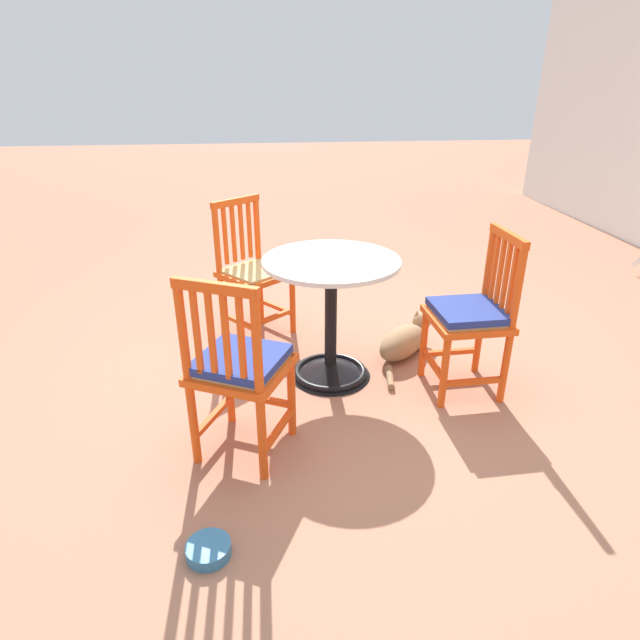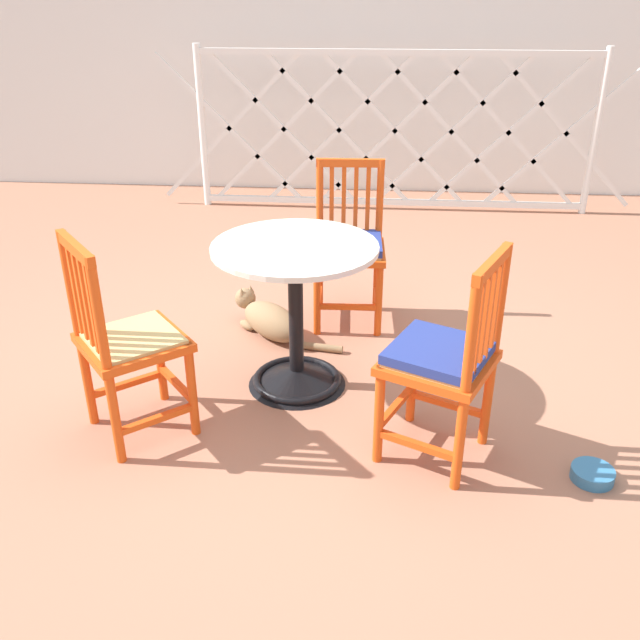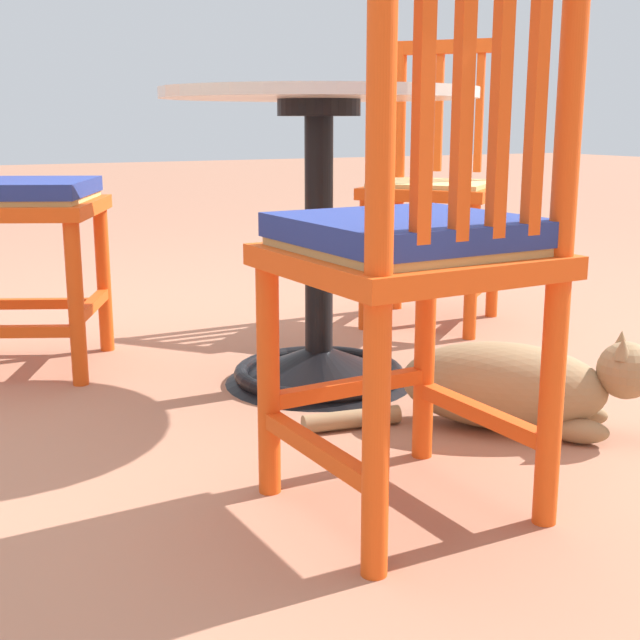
{
  "view_description": "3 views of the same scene",
  "coord_description": "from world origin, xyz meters",
  "views": [
    {
      "loc": [
        2.65,
        -0.37,
        1.65
      ],
      "look_at": [
        -0.07,
        -0.07,
        0.38
      ],
      "focal_mm": 30.12,
      "sensor_mm": 36.0,
      "label": 1
    },
    {
      "loc": [
        0.23,
        -2.86,
        1.79
      ],
      "look_at": [
        -0.0,
        0.07,
        0.32
      ],
      "focal_mm": 38.28,
      "sensor_mm": 36.0,
      "label": 2
    },
    {
      "loc": [
        0.89,
        1.88,
        0.65
      ],
      "look_at": [
        -0.04,
        0.13,
        0.2
      ],
      "focal_mm": 48.65,
      "sensor_mm": 36.0,
      "label": 3
    }
  ],
  "objects": [
    {
      "name": "orange_chair_by_planter",
      "position": [
        0.53,
        -0.5,
        0.45
      ],
      "size": [
        0.53,
        0.53,
        0.91
      ],
      "color": "#E04C14",
      "rests_on": "ground_plane"
    },
    {
      "name": "orange_chair_at_corner",
      "position": [
        -0.77,
        -0.44,
        0.43
      ],
      "size": [
        0.56,
        0.56,
        0.91
      ],
      "color": "#E04C14",
      "rests_on": "ground_plane"
    },
    {
      "name": "ground_plane",
      "position": [
        0.0,
        0.0,
        0.0
      ],
      "size": [
        24.0,
        24.0,
        0.0
      ],
      "primitive_type": "plane",
      "color": "#A36B51"
    },
    {
      "name": "orange_chair_tucked_in",
      "position": [
        0.11,
        0.74,
        0.45
      ],
      "size": [
        0.41,
        0.41,
        0.91
      ],
      "color": "#E04C14",
      "rests_on": "ground_plane"
    },
    {
      "name": "cafe_table",
      "position": [
        -0.11,
        0.0,
        0.28
      ],
      "size": [
        0.76,
        0.76,
        0.73
      ],
      "color": "black",
      "rests_on": "ground_plane"
    },
    {
      "name": "tabby_cat",
      "position": [
        -0.33,
        0.51,
        0.1
      ],
      "size": [
        0.65,
        0.46,
        0.23
      ],
      "color": "#8E704C",
      "rests_on": "ground_plane"
    }
  ]
}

